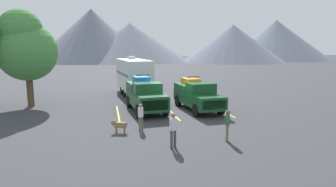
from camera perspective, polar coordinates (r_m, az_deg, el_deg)
name	(u,v)px	position (r m, az deg, el deg)	size (l,w,h in m)	color
ground_plane	(172,112)	(21.02, 0.71, -3.77)	(240.00, 240.00, 0.00)	#38383D
pickup_truck_a	(145,95)	(21.27, -4.57, -0.26)	(2.58, 5.53, 2.65)	#144723
pickup_truck_b	(197,95)	(21.81, 5.78, -0.25)	(2.57, 5.62, 2.46)	#144723
lot_stripe_a	(118,114)	(20.76, -9.88, -4.06)	(0.12, 5.50, 0.01)	gold
lot_stripe_b	(171,112)	(21.24, 0.57, -3.61)	(0.12, 5.50, 0.01)	gold
lot_stripe_c	(220,109)	(22.39, 10.24, -3.09)	(0.12, 5.50, 0.01)	gold
camper_trailer_a	(134,75)	(28.44, -6.84, 3.69)	(3.09, 8.05, 3.79)	silver
person_a	(173,128)	(13.59, 1.05, -6.83)	(0.37, 0.24, 1.71)	#3F3F42
person_b	(227,123)	(14.81, 11.75, -5.85)	(0.28, 0.33, 1.63)	#726047
person_c	(141,115)	(16.46, -5.45, -4.31)	(0.32, 0.26, 1.55)	#726047
dog	(118,124)	(16.30, -9.97, -6.04)	(0.93, 0.52, 0.73)	olive
tree_a	(26,46)	(25.12, -26.47, 8.38)	(4.60, 4.60, 7.60)	brown
mountain_ridge	(138,40)	(92.99, -6.02, 10.50)	(137.93, 43.84, 16.30)	slate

